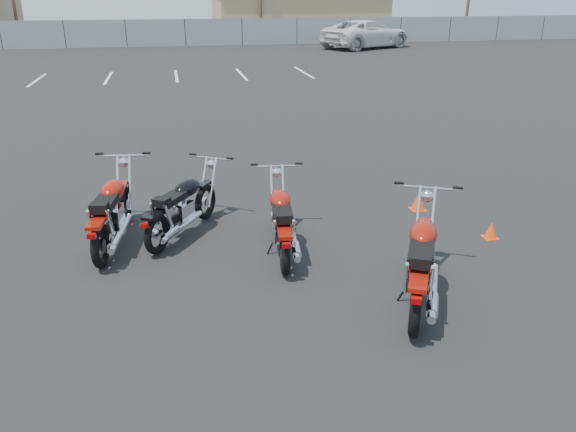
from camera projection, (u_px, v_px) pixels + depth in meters
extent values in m
plane|color=black|center=(283.00, 277.00, 7.70)|extent=(120.00, 120.00, 0.00)
torus|color=black|center=(124.00, 205.00, 9.36)|extent=(0.22, 0.67, 0.66)
cylinder|color=silver|center=(124.00, 205.00, 9.36)|extent=(0.14, 0.19, 0.18)
torus|color=black|center=(100.00, 245.00, 7.87)|extent=(0.22, 0.67, 0.66)
cylinder|color=silver|center=(100.00, 245.00, 7.87)|extent=(0.14, 0.19, 0.18)
cube|color=black|center=(113.00, 220.00, 8.60)|extent=(0.28, 1.17, 0.07)
cube|color=silver|center=(111.00, 218.00, 8.52)|extent=(0.37, 0.46, 0.33)
cylinder|color=silver|center=(110.00, 206.00, 8.45)|extent=(0.26, 0.31, 0.29)
ellipsoid|color=#981409|center=(113.00, 190.00, 8.63)|extent=(0.43, 0.68, 0.28)
cube|color=black|center=(104.00, 204.00, 8.14)|extent=(0.37, 0.64, 0.11)
cube|color=black|center=(99.00, 208.00, 7.87)|extent=(0.27, 0.23, 0.13)
cube|color=#981409|center=(96.00, 223.00, 7.72)|extent=(0.26, 0.49, 0.06)
cube|color=#981409|center=(122.00, 185.00, 9.23)|extent=(0.20, 0.39, 0.04)
cylinder|color=silver|center=(110.00, 222.00, 7.93)|extent=(0.08, 0.21, 0.43)
cylinder|color=silver|center=(91.00, 223.00, 7.92)|extent=(0.08, 0.21, 0.43)
cylinder|color=silver|center=(120.00, 233.00, 8.33)|extent=(0.28, 1.22, 0.14)
cylinder|color=silver|center=(115.00, 241.00, 7.99)|extent=(0.19, 0.41, 0.15)
cylinder|color=silver|center=(130.00, 182.00, 9.35)|extent=(0.11, 0.44, 0.87)
cylinder|color=silver|center=(118.00, 182.00, 9.34)|extent=(0.11, 0.44, 0.87)
sphere|color=silver|center=(124.00, 162.00, 9.41)|extent=(0.20, 0.20, 0.18)
cylinder|color=silver|center=(124.00, 156.00, 9.38)|extent=(0.77, 0.15, 0.03)
cylinder|color=black|center=(146.00, 153.00, 9.37)|extent=(0.14, 0.06, 0.04)
cylinder|color=black|center=(99.00, 154.00, 9.33)|extent=(0.14, 0.06, 0.04)
cylinder|color=black|center=(103.00, 236.00, 8.57)|extent=(0.18, 0.05, 0.33)
cube|color=#990505|center=(92.00, 236.00, 7.48)|extent=(0.12, 0.08, 0.07)
torus|color=black|center=(205.00, 202.00, 9.56)|extent=(0.42, 0.57, 0.61)
cylinder|color=silver|center=(205.00, 202.00, 9.56)|extent=(0.17, 0.19, 0.16)
torus|color=black|center=(157.00, 234.00, 8.29)|extent=(0.42, 0.57, 0.61)
cylinder|color=silver|center=(157.00, 234.00, 8.29)|extent=(0.17, 0.19, 0.16)
cube|color=black|center=(183.00, 214.00, 8.91)|extent=(0.66, 0.95, 0.06)
cube|color=silver|center=(181.00, 212.00, 8.85)|extent=(0.45, 0.48, 0.30)
cylinder|color=silver|center=(180.00, 201.00, 8.78)|extent=(0.31, 0.32, 0.27)
ellipsoid|color=black|center=(187.00, 188.00, 8.93)|extent=(0.58, 0.66, 0.26)
cube|color=black|center=(171.00, 199.00, 8.51)|extent=(0.52, 0.61, 0.10)
cube|color=black|center=(161.00, 202.00, 8.28)|extent=(0.29, 0.27, 0.12)
cube|color=black|center=(155.00, 215.00, 8.15)|extent=(0.38, 0.46, 0.05)
cube|color=black|center=(204.00, 184.00, 9.44)|extent=(0.30, 0.36, 0.04)
cylinder|color=silver|center=(169.00, 216.00, 8.29)|extent=(0.14, 0.18, 0.40)
cylinder|color=silver|center=(154.00, 214.00, 8.37)|extent=(0.14, 0.18, 0.40)
cylinder|color=silver|center=(182.00, 226.00, 8.62)|extent=(0.68, 0.99, 0.13)
cylinder|color=silver|center=(171.00, 233.00, 8.33)|extent=(0.30, 0.37, 0.13)
cylinder|color=silver|center=(213.00, 182.00, 9.52)|extent=(0.26, 0.36, 0.80)
cylinder|color=silver|center=(203.00, 181.00, 9.58)|extent=(0.26, 0.36, 0.80)
sphere|color=silver|center=(212.00, 164.00, 9.59)|extent=(0.22, 0.22, 0.16)
cylinder|color=silver|center=(212.00, 158.00, 9.57)|extent=(0.61, 0.41, 0.03)
cylinder|color=black|center=(230.00, 158.00, 9.42)|extent=(0.12, 0.10, 0.04)
cylinder|color=black|center=(193.00, 154.00, 9.65)|extent=(0.12, 0.10, 0.04)
cylinder|color=black|center=(173.00, 227.00, 8.94)|extent=(0.15, 0.11, 0.30)
cube|color=#990505|center=(144.00, 225.00, 7.95)|extent=(0.12, 0.11, 0.06)
torus|color=black|center=(278.00, 213.00, 9.05)|extent=(0.19, 0.63, 0.62)
cylinder|color=silver|center=(278.00, 213.00, 9.05)|extent=(0.12, 0.18, 0.16)
torus|color=black|center=(285.00, 253.00, 7.67)|extent=(0.19, 0.63, 0.62)
cylinder|color=silver|center=(285.00, 253.00, 7.67)|extent=(0.12, 0.18, 0.16)
cube|color=black|center=(281.00, 229.00, 8.35)|extent=(0.24, 1.09, 0.06)
cube|color=silver|center=(281.00, 227.00, 8.28)|extent=(0.34, 0.42, 0.31)
cylinder|color=silver|center=(281.00, 215.00, 8.21)|extent=(0.24, 0.28, 0.27)
ellipsoid|color=#981409|center=(280.00, 200.00, 8.37)|extent=(0.39, 0.63, 0.26)
cube|color=black|center=(282.00, 214.00, 7.92)|extent=(0.34, 0.60, 0.10)
cube|color=black|center=(284.00, 218.00, 7.67)|extent=(0.25, 0.21, 0.12)
cube|color=#981409|center=(285.00, 232.00, 7.53)|extent=(0.24, 0.45, 0.05)
cube|color=#981409|center=(278.00, 194.00, 8.93)|extent=(0.18, 0.36, 0.04)
cylinder|color=silver|center=(293.00, 231.00, 7.73)|extent=(0.08, 0.19, 0.40)
cylinder|color=silver|center=(275.00, 232.00, 7.71)|extent=(0.08, 0.19, 0.40)
cylinder|color=silver|center=(294.00, 241.00, 8.10)|extent=(0.24, 1.14, 0.13)
cylinder|color=silver|center=(296.00, 250.00, 7.78)|extent=(0.17, 0.38, 0.14)
cylinder|color=silver|center=(283.00, 191.00, 9.05)|extent=(0.10, 0.41, 0.81)
cylinder|color=silver|center=(272.00, 192.00, 9.04)|extent=(0.10, 0.41, 0.81)
sphere|color=silver|center=(277.00, 173.00, 9.10)|extent=(0.18, 0.18, 0.16)
cylinder|color=silver|center=(277.00, 166.00, 9.08)|extent=(0.72, 0.12, 0.03)
cylinder|color=black|center=(299.00, 164.00, 9.07)|extent=(0.13, 0.05, 0.04)
cylinder|color=black|center=(254.00, 165.00, 9.02)|extent=(0.13, 0.05, 0.04)
cylinder|color=black|center=(272.00, 244.00, 8.32)|extent=(0.16, 0.04, 0.31)
cube|color=#990505|center=(286.00, 245.00, 7.31)|extent=(0.11, 0.07, 0.06)
torus|color=black|center=(422.00, 248.00, 7.76)|extent=(0.42, 0.66, 0.68)
cylinder|color=silver|center=(422.00, 248.00, 7.76)|extent=(0.18, 0.21, 0.18)
torus|color=black|center=(416.00, 308.00, 6.29)|extent=(0.42, 0.66, 0.68)
cylinder|color=silver|center=(416.00, 308.00, 6.29)|extent=(0.18, 0.21, 0.18)
cube|color=black|center=(419.00, 272.00, 7.01)|extent=(0.63, 1.11, 0.07)
cube|color=silver|center=(420.00, 269.00, 6.93)|extent=(0.48, 0.53, 0.34)
cylinder|color=silver|center=(421.00, 254.00, 6.86)|extent=(0.33, 0.35, 0.30)
ellipsoid|color=#981409|center=(423.00, 234.00, 7.03)|extent=(0.60, 0.74, 0.29)
cube|color=black|center=(421.00, 254.00, 6.55)|extent=(0.54, 0.69, 0.11)
cube|color=black|center=(420.00, 261.00, 6.28)|extent=(0.31, 0.29, 0.14)
cube|color=#981409|center=(418.00, 281.00, 6.14)|extent=(0.40, 0.52, 0.06)
cube|color=#981409|center=(424.00, 224.00, 7.63)|extent=(0.30, 0.41, 0.05)
cylinder|color=silver|center=(431.00, 281.00, 6.31)|extent=(0.14, 0.21, 0.44)
cylinder|color=silver|center=(406.00, 278.00, 6.37)|extent=(0.14, 0.21, 0.44)
cylinder|color=silver|center=(433.00, 292.00, 6.69)|extent=(0.65, 1.16, 0.15)
cylinder|color=silver|center=(432.00, 305.00, 6.35)|extent=(0.30, 0.42, 0.15)
cylinder|color=silver|center=(432.00, 221.00, 7.72)|extent=(0.25, 0.43, 0.89)
cylinder|color=silver|center=(417.00, 220.00, 7.77)|extent=(0.25, 0.43, 0.89)
sphere|color=silver|center=(427.00, 196.00, 7.80)|extent=(0.24, 0.24, 0.18)
cylinder|color=silver|center=(428.00, 188.00, 7.78)|extent=(0.72, 0.39, 0.03)
cylinder|color=black|center=(458.00, 188.00, 7.65)|extent=(0.14, 0.10, 0.04)
cylinder|color=black|center=(399.00, 183.00, 7.84)|extent=(0.14, 0.10, 0.04)
cylinder|color=black|center=(405.00, 290.00, 7.03)|extent=(0.17, 0.10, 0.34)
cube|color=#990505|center=(416.00, 300.00, 5.90)|extent=(0.13, 0.11, 0.07)
cone|color=#FF480D|center=(418.00, 201.00, 10.00)|extent=(0.25, 0.25, 0.31)
cube|color=#FF480D|center=(418.00, 209.00, 10.06)|extent=(0.27, 0.27, 0.01)
cone|color=#FF480D|center=(491.00, 230.00, 8.86)|extent=(0.21, 0.21, 0.26)
cube|color=#FF480D|center=(490.00, 237.00, 8.91)|extent=(0.22, 0.22, 0.01)
cube|color=gray|center=(185.00, 33.00, 39.14)|extent=(80.00, 0.04, 1.80)
cylinder|color=black|center=(0.00, 35.00, 36.88)|extent=(0.06, 0.06, 1.80)
cylinder|color=black|center=(64.00, 34.00, 37.63)|extent=(0.06, 0.06, 1.80)
cylinder|color=black|center=(126.00, 33.00, 38.38)|extent=(0.06, 0.06, 1.80)
cylinder|color=black|center=(185.00, 33.00, 39.14)|extent=(0.06, 0.06, 1.80)
cylinder|color=black|center=(242.00, 32.00, 39.89)|extent=(0.06, 0.06, 1.80)
cylinder|color=black|center=(297.00, 31.00, 40.65)|extent=(0.06, 0.06, 1.80)
cylinder|color=black|center=(350.00, 30.00, 41.40)|extent=(0.06, 0.06, 1.80)
cylinder|color=black|center=(401.00, 30.00, 42.15)|extent=(0.06, 0.06, 1.80)
cylinder|color=black|center=(450.00, 29.00, 42.91)|extent=(0.06, 0.06, 1.80)
cylinder|color=black|center=(497.00, 28.00, 43.66)|extent=(0.06, 0.06, 1.80)
cylinder|color=black|center=(543.00, 28.00, 44.42)|extent=(0.06, 0.06, 1.80)
cube|color=tan|center=(297.00, 14.00, 48.90)|extent=(14.00, 9.00, 3.40)
cube|color=silver|center=(37.00, 80.00, 24.53)|extent=(0.12, 4.00, 0.01)
cube|color=silver|center=(108.00, 78.00, 25.10)|extent=(0.12, 4.00, 0.01)
cube|color=silver|center=(176.00, 76.00, 25.67)|extent=(0.12, 4.00, 0.01)
cube|color=silver|center=(241.00, 74.00, 26.23)|extent=(0.12, 4.00, 0.01)
cube|color=silver|center=(304.00, 72.00, 26.80)|extent=(0.12, 4.00, 0.01)
imported|color=silver|center=(367.00, 26.00, 37.56)|extent=(6.14, 8.08, 2.86)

